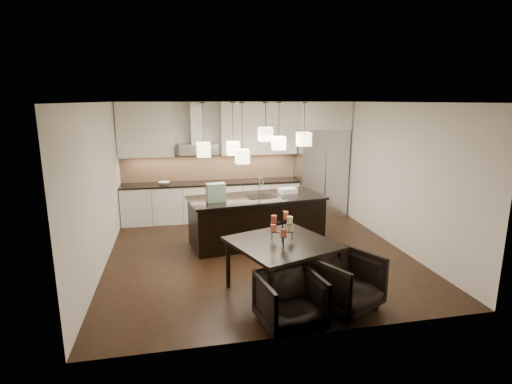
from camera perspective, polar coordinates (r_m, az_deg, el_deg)
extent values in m
cube|color=black|center=(7.66, 0.30, -8.82)|extent=(5.50, 5.50, 0.02)
cube|color=white|center=(7.11, 0.33, 12.78)|extent=(5.50, 5.50, 0.02)
cube|color=silver|center=(9.93, -2.98, 4.66)|extent=(5.50, 0.02, 2.80)
cube|color=silver|center=(4.67, 7.35, -5.00)|extent=(5.50, 0.02, 2.80)
cube|color=silver|center=(7.22, -21.64, 0.59)|extent=(0.02, 5.50, 2.80)
cube|color=silver|center=(8.27, 19.39, 2.25)|extent=(0.02, 5.50, 2.80)
cube|color=#B7B7BA|center=(10.15, 9.18, 2.83)|extent=(1.20, 0.72, 2.15)
cube|color=silver|center=(10.00, 9.47, 10.75)|extent=(1.26, 0.72, 0.65)
cube|color=silver|center=(9.73, -6.27, -1.35)|extent=(4.21, 0.62, 0.88)
cube|color=black|center=(9.62, -6.33, 1.30)|extent=(4.21, 0.66, 0.04)
cube|color=tan|center=(9.86, -6.55, 3.55)|extent=(4.21, 0.02, 0.63)
cube|color=silver|center=(9.57, -15.55, 8.56)|extent=(1.25, 0.35, 1.25)
cube|color=silver|center=(9.76, 0.38, 9.11)|extent=(1.85, 0.35, 1.25)
cube|color=#B7B7BA|center=(9.52, -8.29, 6.12)|extent=(0.90, 0.52, 0.24)
cube|color=#B7B7BA|center=(9.58, -8.45, 9.76)|extent=(0.30, 0.28, 0.96)
imported|color=silver|center=(9.53, -12.97, 1.25)|extent=(0.34, 0.34, 0.06)
cube|color=black|center=(8.09, 0.06, -4.12)|extent=(2.71, 1.39, 0.91)
cube|color=black|center=(7.96, 0.06, -0.84)|extent=(2.80, 1.48, 0.04)
cube|color=#225E2F|center=(7.58, -5.77, -0.08)|extent=(0.37, 0.23, 0.35)
cube|color=silver|center=(8.30, 4.56, 0.21)|extent=(0.38, 0.30, 0.10)
cylinder|color=beige|center=(5.92, 5.03, -5.10)|extent=(0.11, 0.11, 0.11)
cylinder|color=#E56443|center=(5.90, 2.50, -5.14)|extent=(0.11, 0.11, 0.11)
cylinder|color=#9B392C|center=(5.70, 3.96, -5.82)|extent=(0.11, 0.11, 0.11)
cylinder|color=#E56443|center=(5.93, 4.25, -3.32)|extent=(0.11, 0.11, 0.11)
cylinder|color=#9B392C|center=(5.73, 2.58, -3.89)|extent=(0.11, 0.11, 0.11)
cylinder|color=beige|center=(5.69, 4.85, -4.03)|extent=(0.11, 0.11, 0.11)
imported|color=black|center=(5.25, 4.91, -15.28)|extent=(0.87, 0.88, 0.71)
imported|color=black|center=(5.79, 12.65, -12.35)|extent=(1.12, 1.13, 0.77)
cube|color=beige|center=(7.37, -7.50, 6.02)|extent=(0.24, 0.24, 0.26)
cube|color=beige|center=(7.91, -3.30, 6.25)|extent=(0.24, 0.24, 0.26)
cube|color=beige|center=(7.58, 1.36, 8.26)|extent=(0.24, 0.24, 0.26)
cube|color=beige|center=(8.01, 3.25, 6.98)|extent=(0.24, 0.24, 0.26)
cube|color=beige|center=(7.76, 6.85, 7.51)|extent=(0.24, 0.24, 0.26)
cube|color=beige|center=(7.42, -1.97, 5.10)|extent=(0.24, 0.24, 0.26)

